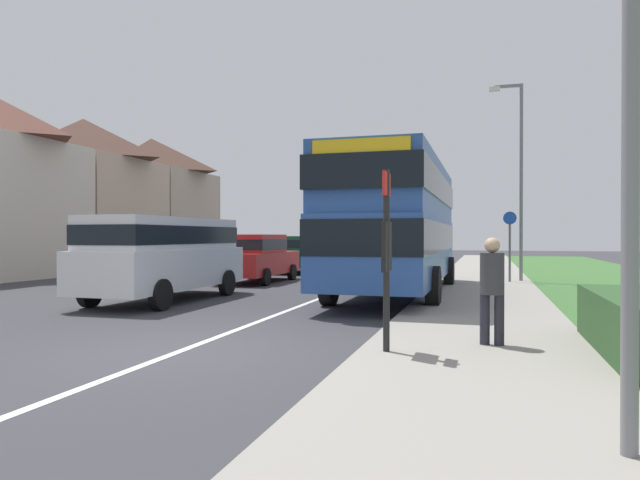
% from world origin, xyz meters
% --- Properties ---
extents(ground_plane, '(120.00, 120.00, 0.00)m').
position_xyz_m(ground_plane, '(0.00, 0.00, 0.00)').
color(ground_plane, '#38383D').
extents(lane_marking_centre, '(0.14, 60.00, 0.01)m').
position_xyz_m(lane_marking_centre, '(0.00, 8.00, 0.00)').
color(lane_marking_centre, silver).
rests_on(lane_marking_centre, ground_plane).
extents(pavement_near_side, '(3.20, 68.00, 0.12)m').
position_xyz_m(pavement_near_side, '(4.20, 6.00, 0.06)').
color(pavement_near_side, gray).
rests_on(pavement_near_side, ground_plane).
extents(double_decker_bus, '(2.80, 9.74, 3.70)m').
position_xyz_m(double_decker_bus, '(1.89, 8.52, 2.14)').
color(double_decker_bus, '#284C93').
rests_on(double_decker_bus, ground_plane).
extents(parked_van_white, '(2.11, 5.48, 2.16)m').
position_xyz_m(parked_van_white, '(-3.71, 5.56, 1.29)').
color(parked_van_white, silver).
rests_on(parked_van_white, ground_plane).
extents(parked_car_red, '(1.90, 4.39, 1.74)m').
position_xyz_m(parked_car_red, '(-3.71, 11.70, 0.95)').
color(parked_car_red, '#B21E1E').
rests_on(parked_car_red, ground_plane).
extents(parked_car_dark_green, '(1.99, 4.21, 1.67)m').
position_xyz_m(parked_car_dark_green, '(-3.75, 17.21, 0.92)').
color(parked_car_dark_green, '#19472D').
rests_on(parked_car_dark_green, ground_plane).
extents(pedestrian_at_stop, '(0.34, 0.34, 1.67)m').
position_xyz_m(pedestrian_at_stop, '(4.39, 1.14, 0.98)').
color(pedestrian_at_stop, '#23232D').
rests_on(pedestrian_at_stop, ground_plane).
extents(bus_stop_sign, '(0.09, 0.52, 2.60)m').
position_xyz_m(bus_stop_sign, '(3.00, 0.27, 1.54)').
color(bus_stop_sign, black).
rests_on(bus_stop_sign, ground_plane).
extents(cycle_route_sign, '(0.44, 0.08, 2.52)m').
position_xyz_m(cycle_route_sign, '(5.07, 13.02, 1.43)').
color(cycle_route_sign, slate).
rests_on(cycle_route_sign, ground_plane).
extents(street_lamp_mid, '(1.14, 0.20, 7.01)m').
position_xyz_m(street_lamp_mid, '(5.36, 13.63, 4.05)').
color(street_lamp_mid, slate).
rests_on(street_lamp_mid, ground_plane).
extents(house_terrace_far_side, '(6.30, 24.21, 7.63)m').
position_xyz_m(house_terrace_far_side, '(-15.35, 13.76, 3.82)').
color(house_terrace_far_side, beige).
rests_on(house_terrace_far_side, ground_plane).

